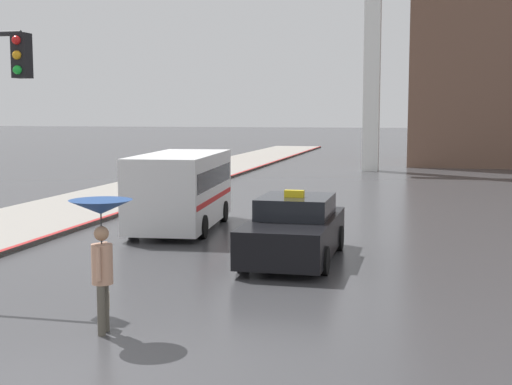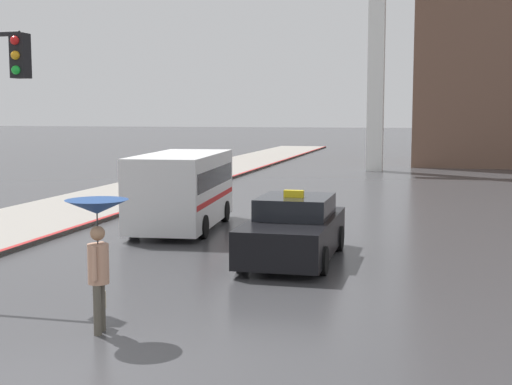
% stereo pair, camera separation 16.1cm
% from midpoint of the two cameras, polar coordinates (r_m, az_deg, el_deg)
% --- Properties ---
extents(taxi, '(1.91, 4.32, 1.59)m').
position_cam_midpoint_polar(taxi, '(16.14, 2.80, -3.05)').
color(taxi, black).
rests_on(taxi, ground_plane).
extents(ambulance_van, '(2.46, 5.22, 2.15)m').
position_cam_midpoint_polar(ambulance_van, '(20.47, -6.25, 0.43)').
color(ambulance_van, silver).
rests_on(ambulance_van, ground_plane).
extents(pedestrian_with_umbrella, '(0.94, 0.94, 2.04)m').
position_cam_midpoint_polar(pedestrian_with_umbrella, '(10.88, -12.69, -2.97)').
color(pedestrian_with_umbrella, '#4C473D').
rests_on(pedestrian_with_umbrella, ground_plane).
extents(monument_cross, '(7.26, 0.90, 16.51)m').
position_cam_midpoint_polar(monument_cross, '(41.61, 9.25, 14.69)').
color(monument_cross, white).
rests_on(monument_cross, ground_plane).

